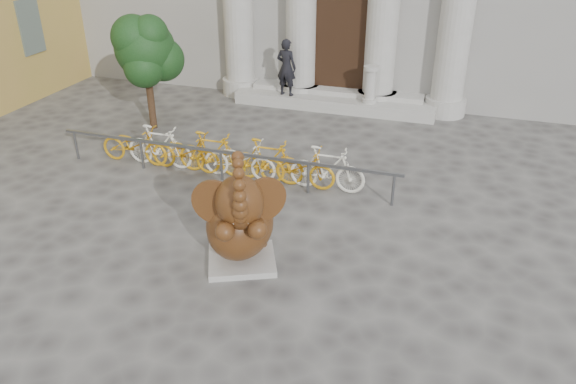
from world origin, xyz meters
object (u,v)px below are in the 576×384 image
(elephant_statue, at_px, (240,223))
(tree, at_px, (146,50))
(bike_rack, at_px, (225,155))
(pedestrian, at_px, (286,67))

(elephant_statue, height_order, tree, tree)
(elephant_statue, distance_m, bike_rack, 3.58)
(tree, relative_size, pedestrian, 1.83)
(bike_rack, bearing_deg, tree, 145.09)
(elephant_statue, bearing_deg, tree, 107.46)
(elephant_statue, height_order, bike_rack, elephant_statue)
(elephant_statue, xyz_separation_m, tree, (-4.73, 5.29, 1.31))
(tree, bearing_deg, pedestrian, 44.60)
(pedestrian, bearing_deg, bike_rack, 100.54)
(elephant_statue, bearing_deg, pedestrian, 78.41)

